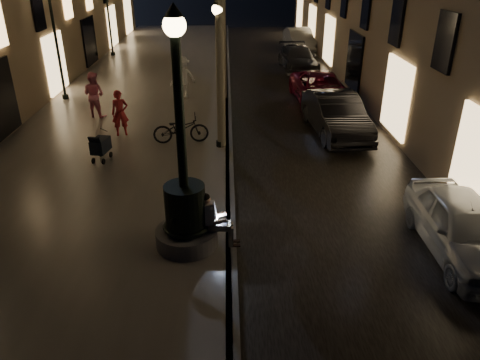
{
  "coord_description": "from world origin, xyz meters",
  "views": [
    {
      "loc": [
        -0.05,
        -6.98,
        6.21
      ],
      "look_at": [
        0.23,
        3.0,
        1.33
      ],
      "focal_mm": 35.0,
      "sensor_mm": 36.0,
      "label": 1
    }
  ],
  "objects_px": {
    "stroller": "(100,146)",
    "pedestrian_red": "(120,113)",
    "car_rear": "(298,58)",
    "seated_man_laptop": "(213,218)",
    "fountain_lamppost": "(185,206)",
    "car_second": "(336,115)",
    "car_fifth": "(299,39)",
    "lamp_left_c": "(107,5)",
    "pedestrian_white": "(183,77)",
    "lamp_left_b": "(54,29)",
    "car_front": "(463,227)",
    "lamp_curb_b": "(221,22)",
    "pedestrian_pink": "(94,95)",
    "lamp_curb_c": "(222,5)",
    "bicycle": "(181,129)",
    "lamp_curb_a": "(219,57)",
    "car_third": "(321,89)"
  },
  "relations": [
    {
      "from": "lamp_left_c",
      "to": "car_front",
      "type": "bearing_deg",
      "value": -60.42
    },
    {
      "from": "lamp_left_b",
      "to": "car_front",
      "type": "bearing_deg",
      "value": -44.07
    },
    {
      "from": "lamp_left_c",
      "to": "stroller",
      "type": "bearing_deg",
      "value": -79.0
    },
    {
      "from": "pedestrian_red",
      "to": "pedestrian_white",
      "type": "distance_m",
      "value": 5.16
    },
    {
      "from": "pedestrian_white",
      "to": "bicycle",
      "type": "relative_size",
      "value": 0.98
    },
    {
      "from": "lamp_curb_c",
      "to": "pedestrian_red",
      "type": "distance_m",
      "value": 15.36
    },
    {
      "from": "lamp_left_b",
      "to": "car_third",
      "type": "xyz_separation_m",
      "value": [
        11.57,
        -0.38,
        -2.57
      ]
    },
    {
      "from": "pedestrian_red",
      "to": "pedestrian_pink",
      "type": "xyz_separation_m",
      "value": [
        -1.46,
        2.17,
        0.08
      ]
    },
    {
      "from": "fountain_lamppost",
      "to": "seated_man_laptop",
      "type": "bearing_deg",
      "value": 0.0
    },
    {
      "from": "fountain_lamppost",
      "to": "car_rear",
      "type": "distance_m",
      "value": 19.1
    },
    {
      "from": "lamp_curb_b",
      "to": "car_fifth",
      "type": "distance_m",
      "value": 12.03
    },
    {
      "from": "car_third",
      "to": "lamp_left_b",
      "type": "bearing_deg",
      "value": 176.17
    },
    {
      "from": "fountain_lamppost",
      "to": "lamp_left_b",
      "type": "xyz_separation_m",
      "value": [
        -6.4,
        12.0,
        2.02
      ]
    },
    {
      "from": "car_rear",
      "to": "bicycle",
      "type": "bearing_deg",
      "value": -118.79
    },
    {
      "from": "fountain_lamppost",
      "to": "bicycle",
      "type": "bearing_deg",
      "value": 95.93
    },
    {
      "from": "car_fifth",
      "to": "pedestrian_pink",
      "type": "relative_size",
      "value": 2.48
    },
    {
      "from": "lamp_curb_b",
      "to": "pedestrian_white",
      "type": "relative_size",
      "value": 2.56
    },
    {
      "from": "seated_man_laptop",
      "to": "pedestrian_red",
      "type": "distance_m",
      "value": 8.03
    },
    {
      "from": "lamp_curb_b",
      "to": "lamp_left_b",
      "type": "xyz_separation_m",
      "value": [
        -7.1,
        -2.0,
        0.0
      ]
    },
    {
      "from": "car_rear",
      "to": "seated_man_laptop",
      "type": "bearing_deg",
      "value": -106.82
    },
    {
      "from": "stroller",
      "to": "pedestrian_red",
      "type": "relative_size",
      "value": 0.63
    },
    {
      "from": "lamp_curb_a",
      "to": "lamp_left_b",
      "type": "height_order",
      "value": "same"
    },
    {
      "from": "lamp_curb_a",
      "to": "lamp_left_c",
      "type": "relative_size",
      "value": 1.0
    },
    {
      "from": "lamp_curb_c",
      "to": "car_second",
      "type": "relative_size",
      "value": 1.04
    },
    {
      "from": "lamp_curb_a",
      "to": "car_second",
      "type": "xyz_separation_m",
      "value": [
        4.3,
        1.61,
        -2.48
      ]
    },
    {
      "from": "seated_man_laptop",
      "to": "lamp_curb_c",
      "type": "height_order",
      "value": "lamp_curb_c"
    },
    {
      "from": "lamp_left_b",
      "to": "pedestrian_pink",
      "type": "bearing_deg",
      "value": -51.76
    },
    {
      "from": "car_second",
      "to": "car_fifth",
      "type": "distance_m",
      "value": 16.91
    },
    {
      "from": "seated_man_laptop",
      "to": "stroller",
      "type": "relative_size",
      "value": 1.28
    },
    {
      "from": "lamp_curb_c",
      "to": "pedestrian_pink",
      "type": "relative_size",
      "value": 2.66
    },
    {
      "from": "car_second",
      "to": "car_rear",
      "type": "distance_m",
      "value": 10.79
    },
    {
      "from": "lamp_left_c",
      "to": "pedestrian_white",
      "type": "relative_size",
      "value": 2.56
    },
    {
      "from": "car_front",
      "to": "car_rear",
      "type": "height_order",
      "value": "car_front"
    },
    {
      "from": "stroller",
      "to": "bicycle",
      "type": "xyz_separation_m",
      "value": [
        2.41,
        1.52,
        -0.01
      ]
    },
    {
      "from": "seated_man_laptop",
      "to": "car_front",
      "type": "distance_m",
      "value": 5.6
    },
    {
      "from": "lamp_curb_a",
      "to": "car_front",
      "type": "relative_size",
      "value": 1.2
    },
    {
      "from": "lamp_curb_a",
      "to": "pedestrian_pink",
      "type": "height_order",
      "value": "lamp_curb_a"
    },
    {
      "from": "lamp_curb_c",
      "to": "bicycle",
      "type": "height_order",
      "value": "lamp_curb_c"
    },
    {
      "from": "lamp_curb_a",
      "to": "seated_man_laptop",
      "type": "bearing_deg",
      "value": -90.84
    },
    {
      "from": "lamp_left_c",
      "to": "car_fifth",
      "type": "xyz_separation_m",
      "value": [
        12.44,
        2.49,
        -2.5
      ]
    },
    {
      "from": "lamp_curb_c",
      "to": "pedestrian_pink",
      "type": "distance_m",
      "value": 13.74
    },
    {
      "from": "stroller",
      "to": "car_fifth",
      "type": "distance_m",
      "value": 21.62
    },
    {
      "from": "fountain_lamppost",
      "to": "seated_man_laptop",
      "type": "relative_size",
      "value": 3.98
    },
    {
      "from": "stroller",
      "to": "car_second",
      "type": "bearing_deg",
      "value": 29.56
    },
    {
      "from": "car_second",
      "to": "lamp_left_c",
      "type": "bearing_deg",
      "value": 123.86
    },
    {
      "from": "car_rear",
      "to": "pedestrian_pink",
      "type": "distance_m",
      "value": 13.06
    },
    {
      "from": "fountain_lamppost",
      "to": "pedestrian_red",
      "type": "height_order",
      "value": "fountain_lamppost"
    },
    {
      "from": "seated_man_laptop",
      "to": "lamp_left_c",
      "type": "distance_m",
      "value": 23.21
    },
    {
      "from": "lamp_left_b",
      "to": "pedestrian_pink",
      "type": "height_order",
      "value": "lamp_left_b"
    },
    {
      "from": "lamp_left_b",
      "to": "car_front",
      "type": "distance_m",
      "value": 17.72
    }
  ]
}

